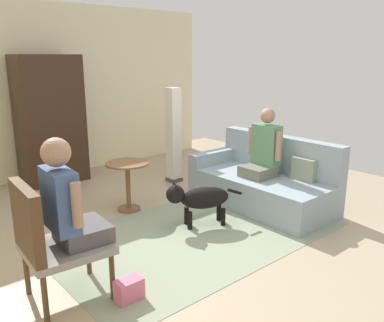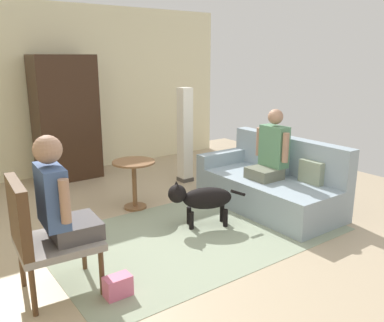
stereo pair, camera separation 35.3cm
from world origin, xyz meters
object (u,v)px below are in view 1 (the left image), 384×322
object	(u,v)px
couch	(263,182)
column_lamp	(174,136)
person_on_couch	(264,149)
handbag	(129,290)
person_on_armchair	(67,203)
armoire_cabinet	(50,120)
armchair	(48,237)
round_end_table	(128,177)
dog	(199,198)

from	to	relation	value
couch	column_lamp	size ratio (longest dim) A/B	1.28
person_on_couch	handbag	distance (m)	2.68
person_on_armchair	armoire_cabinet	xyz separation A→B (m)	(1.18, 3.19, 0.16)
armchair	round_end_table	bearing A→B (deg)	40.56
round_end_table	column_lamp	distance (m)	1.38
dog	handbag	bearing A→B (deg)	-152.73
dog	handbag	world-z (taller)	dog
armchair	person_on_armchair	distance (m)	0.30
person_on_couch	dog	size ratio (longest dim) A/B	1.03
couch	column_lamp	world-z (taller)	column_lamp
armchair	dog	distance (m)	1.96
couch	round_end_table	world-z (taller)	couch
armchair	person_on_couch	xyz separation A→B (m)	(2.98, 0.31, 0.19)
person_on_armchair	armoire_cabinet	bearing A→B (deg)	69.79
handbag	person_on_couch	bearing A→B (deg)	15.31
couch	dog	size ratio (longest dim) A/B	2.23
armoire_cabinet	handbag	bearing A→B (deg)	-103.65
couch	handbag	xyz separation A→B (m)	(-2.55, -0.71, -0.21)
couch	armchair	world-z (taller)	armchair
couch	person_on_couch	bearing A→B (deg)	-153.48
round_end_table	armoire_cabinet	distance (m)	1.94
armoire_cabinet	column_lamp	bearing A→B (deg)	-41.38
couch	handbag	size ratio (longest dim) A/B	8.46
armchair	round_end_table	size ratio (longest dim) A/B	1.60
couch	round_end_table	bearing A→B (deg)	145.85
armchair	dog	xyz separation A→B (m)	(1.91, 0.36, -0.23)
column_lamp	armoire_cabinet	bearing A→B (deg)	138.62
round_end_table	armchair	bearing A→B (deg)	-139.44
dog	handbag	xyz separation A→B (m)	(-1.43, -0.74, -0.25)
armchair	person_on_armchair	xyz separation A→B (m)	(0.17, -0.01, 0.24)
person_on_armchair	column_lamp	bearing A→B (deg)	36.62
armchair	person_on_couch	distance (m)	3.01
person_on_couch	dog	distance (m)	1.15
armchair	round_end_table	distance (m)	2.06
person_on_couch	round_end_table	world-z (taller)	person_on_couch
dog	armoire_cabinet	world-z (taller)	armoire_cabinet
armchair	handbag	distance (m)	0.78
dog	armoire_cabinet	distance (m)	2.94
person_on_couch	column_lamp	xyz separation A→B (m)	(-0.21, 1.61, -0.04)
person_on_couch	round_end_table	xyz separation A→B (m)	(-1.43, 1.02, -0.33)
person_on_couch	person_on_armchair	world-z (taller)	person_on_armchair
column_lamp	round_end_table	bearing A→B (deg)	-154.17
dog	column_lamp	bearing A→B (deg)	61.09
armchair	dog	bearing A→B (deg)	10.76
person_on_couch	armchair	bearing A→B (deg)	-174.04
person_on_armchair	round_end_table	world-z (taller)	person_on_armchair
armchair	handbag	bearing A→B (deg)	-37.75
dog	armoire_cabinet	size ratio (longest dim) A/B	0.43
dog	person_on_armchair	bearing A→B (deg)	-167.81
column_lamp	armoire_cabinet	xyz separation A→B (m)	(-1.43, 1.26, 0.25)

